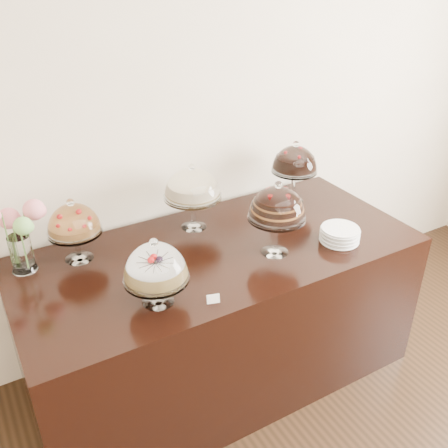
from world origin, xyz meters
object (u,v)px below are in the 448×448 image
cake_stand_sugar_sponge (156,266)px  flower_vase (19,231)px  cake_stand_dark_choco (295,161)px  plate_stack (340,235)px  display_counter (220,314)px  cake_stand_fruit_tart (74,222)px  cake_stand_choco_layer (277,206)px  cake_stand_cheesecake (192,186)px

cake_stand_sugar_sponge → flower_vase: size_ratio=0.90×
cake_stand_dark_choco → plate_stack: 0.60m
cake_stand_sugar_sponge → display_counter: bearing=28.7°
cake_stand_fruit_tart → flower_vase: flower_vase is taller
display_counter → cake_stand_sugar_sponge: size_ratio=6.48×
cake_stand_choco_layer → cake_stand_dark_choco: 0.64m
cake_stand_dark_choco → flower_vase: (-1.65, 0.04, -0.05)m
cake_stand_sugar_sponge → cake_stand_fruit_tart: cake_stand_fruit_tart is taller
flower_vase → plate_stack: size_ratio=1.78×
plate_stack → cake_stand_sugar_sponge: bearing=179.9°
cake_stand_cheesecake → cake_stand_fruit_tart: cake_stand_cheesecake is taller
cake_stand_cheesecake → plate_stack: (0.63, -0.55, -0.22)m
cake_stand_fruit_tart → cake_stand_choco_layer: bearing=-26.3°
flower_vase → plate_stack: 1.68m
cake_stand_sugar_sponge → cake_stand_dark_choco: size_ratio=0.84×
cake_stand_sugar_sponge → plate_stack: size_ratio=1.59×
cake_stand_cheesecake → cake_stand_choco_layer: bearing=-61.5°
cake_stand_dark_choco → cake_stand_fruit_tart: (-1.39, 0.00, -0.05)m
display_counter → cake_stand_cheesecake: (-0.01, 0.29, 0.71)m
display_counter → cake_stand_cheesecake: cake_stand_cheesecake is taller
cake_stand_dark_choco → cake_stand_fruit_tart: bearing=179.8°
cake_stand_dark_choco → display_counter: bearing=-157.9°
cake_stand_choco_layer → cake_stand_dark_choco: (0.46, 0.46, -0.01)m
cake_stand_cheesecake → cake_stand_fruit_tart: 0.68m
display_counter → cake_stand_fruit_tart: 1.00m
cake_stand_cheesecake → flower_vase: (-0.94, 0.03, -0.04)m
cake_stand_choco_layer → plate_stack: bearing=-13.1°
display_counter → cake_stand_choco_layer: 0.79m
cake_stand_cheesecake → cake_stand_dark_choco: cake_stand_dark_choco is taller
cake_stand_cheesecake → display_counter: bearing=-88.3°
display_counter → cake_stand_cheesecake: bearing=91.7°
cake_stand_dark_choco → cake_stand_fruit_tart: cake_stand_dark_choco is taller
cake_stand_choco_layer → cake_stand_cheesecake: bearing=118.5°
cake_stand_fruit_tart → cake_stand_cheesecake: bearing=0.4°
cake_stand_choco_layer → flower_vase: 1.29m
cake_stand_fruit_tart → flower_vase: (-0.26, 0.04, 0.00)m
display_counter → flower_vase: bearing=161.0°
cake_stand_choco_layer → flower_vase: size_ratio=1.10×
cake_stand_choco_layer → cake_stand_cheesecake: (-0.25, 0.47, -0.02)m
flower_vase → cake_stand_choco_layer: bearing=-22.8°
cake_stand_choco_layer → cake_stand_dark_choco: bearing=45.1°
cake_stand_choco_layer → flower_vase: cake_stand_choco_layer is taller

